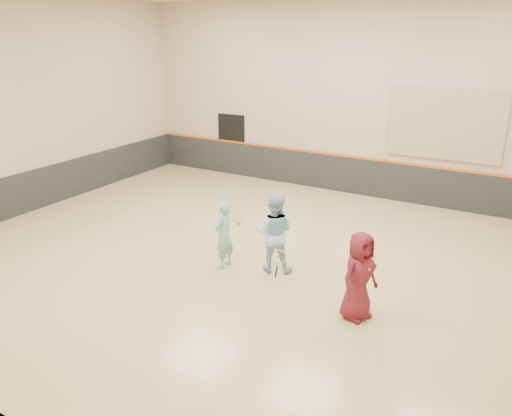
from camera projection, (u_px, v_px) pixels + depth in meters
The scene contains 14 objects.
room at pixel (257, 229), 11.29m from camera, with size 15.04×12.04×6.22m.
wainscot_back at pixel (348, 175), 16.23m from camera, with size 14.90×0.04×1.20m, color #232326.
wainscot_left at pixel (40, 188), 14.88m from camera, with size 0.04×11.90×1.20m, color #232326.
accent_stripe at pixel (349, 156), 16.01m from camera, with size 14.90×0.03×0.06m, color #D85914.
acoustic_panel at pixel (445, 125), 14.25m from camera, with size 3.20×0.08×2.00m, color tan.
doorway at pixel (232, 145), 18.18m from camera, with size 1.10×0.05×2.20m, color black.
girl at pixel (224, 235), 11.06m from camera, with size 0.57×0.37×1.57m, color #73C7B2.
instructor at pixel (274, 233), 10.87m from camera, with size 0.87×0.68×1.79m, color #97C3E9.
young_man at pixel (359, 276), 9.06m from camera, with size 0.83×0.54×1.70m, color maroon.
held_racket at pixel (279, 257), 10.57m from camera, with size 0.48×0.48×0.59m, color #C6D32E, non-canonical shape.
spare_racket at pixel (239, 220), 13.99m from camera, with size 0.62×0.62×0.06m, color #B3D82F, non-canonical shape.
ball_under_racket at pixel (277, 263), 11.40m from camera, with size 0.07×0.07×0.07m, color #B5D431.
ball_in_hand at pixel (369, 270), 8.84m from camera, with size 0.07×0.07×0.07m, color #B6C62E.
ball_beside_spare at pixel (276, 239), 12.73m from camera, with size 0.07×0.07×0.07m, color yellow.
Camera 1 is at (5.22, -9.07, 5.09)m, focal length 35.00 mm.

